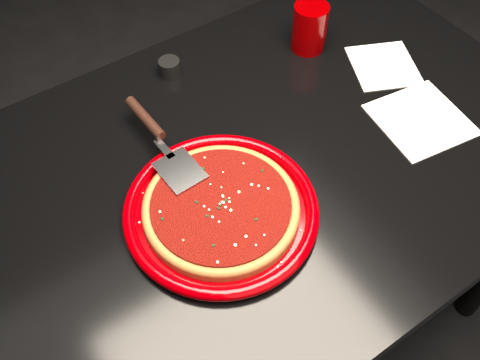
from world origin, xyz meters
The scene contains 13 objects.
floor centered at (0.00, 0.00, -0.01)m, with size 4.00×4.00×0.01m, color black.
table centered at (0.00, 0.00, 0.38)m, with size 1.20×0.80×0.75m, color black.
plate centered at (-0.14, -0.07, 0.76)m, with size 0.34×0.34×0.03m, color #850002.
pizza_crust centered at (-0.14, -0.07, 0.77)m, with size 0.27×0.27×0.01m, color brown.
pizza_crust_rim centered at (-0.14, -0.07, 0.77)m, with size 0.27×0.27×0.02m, color brown.
pizza_sauce centered at (-0.14, -0.07, 0.78)m, with size 0.24×0.24×0.01m, color maroon.
parmesan_dusting centered at (-0.14, -0.07, 0.78)m, with size 0.23×0.23×0.01m, color #F9F1C5, non-canonical shape.
basil_flecks centered at (-0.14, -0.07, 0.78)m, with size 0.21×0.21×0.00m, color black, non-canonical shape.
pizza_server centered at (-0.15, 0.10, 0.79)m, with size 0.08×0.29×0.02m, color #ABAEB3, non-canonical shape.
cup centered at (0.27, 0.20, 0.80)m, with size 0.08×0.08×0.10m, color #7C0001.
napkin_a centered at (0.31, -0.10, 0.75)m, with size 0.17×0.17×0.00m, color white.
napkin_b centered at (0.36, 0.06, 0.75)m, with size 0.13×0.14×0.00m, color white.
ramekin centered at (-0.03, 0.30, 0.77)m, with size 0.05×0.05×0.03m, color black.
Camera 1 is at (-0.40, -0.51, 1.52)m, focal length 40.00 mm.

